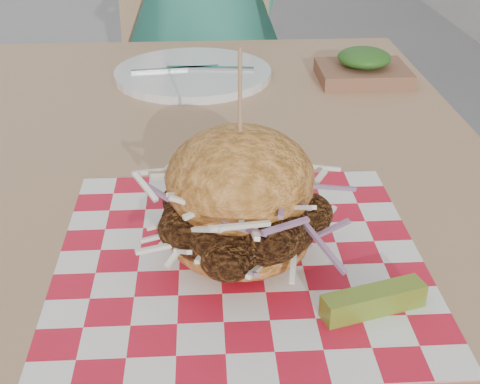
{
  "coord_description": "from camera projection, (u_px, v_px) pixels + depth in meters",
  "views": [
    {
      "loc": [
        0.32,
        -0.58,
        1.12
      ],
      "look_at": [
        0.36,
        -0.03,
        0.82
      ],
      "focal_mm": 50.0,
      "sensor_mm": 36.0,
      "label": 1
    }
  ],
  "objects": [
    {
      "name": "patio_table",
      "position": [
        194.0,
        228.0,
        0.86
      ],
      "size": [
        0.8,
        1.2,
        0.75
      ],
      "color": "tan",
      "rests_on": "ground"
    },
    {
      "name": "pickle_spear",
      "position": [
        373.0,
        301.0,
        0.58
      ],
      "size": [
        0.1,
        0.05,
        0.02
      ],
      "primitive_type": "cube",
      "rotation": [
        0.0,
        0.0,
        0.29
      ],
      "color": "olive",
      "rests_on": "paper_liner"
    },
    {
      "name": "sandwich",
      "position": [
        240.0,
        205.0,
        0.64
      ],
      "size": [
        0.19,
        0.19,
        0.21
      ],
      "color": "#E08D3F",
      "rests_on": "paper_liner"
    },
    {
      "name": "place_setting",
      "position": [
        193.0,
        74.0,
        1.15
      ],
      "size": [
        0.27,
        0.27,
        0.02
      ],
      "color": "white",
      "rests_on": "patio_table"
    },
    {
      "name": "paper_liner",
      "position": [
        240.0,
        257.0,
        0.66
      ],
      "size": [
        0.36,
        0.36,
        0.0
      ],
      "primitive_type": "cube",
      "color": "red",
      "rests_on": "patio_table"
    },
    {
      "name": "kraft_tray",
      "position": [
        363.0,
        68.0,
        1.13
      ],
      "size": [
        0.15,
        0.12,
        0.06
      ],
      "color": "brown",
      "rests_on": "patio_table"
    },
    {
      "name": "patio_chair",
      "position": [
        200.0,
        65.0,
        1.86
      ],
      "size": [
        0.47,
        0.48,
        0.95
      ],
      "rotation": [
        0.0,
        0.0,
        -0.12
      ],
      "color": "tan",
      "rests_on": "ground"
    }
  ]
}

